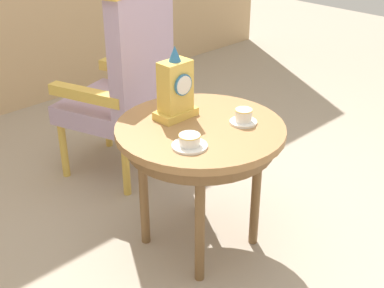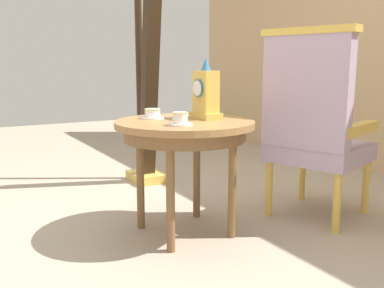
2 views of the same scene
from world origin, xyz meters
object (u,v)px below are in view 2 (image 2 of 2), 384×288
Objects in this scene: teacup_left at (152,114)px; teacup_right at (180,119)px; mantel_clock at (206,94)px; side_table at (185,134)px; harp at (147,89)px; armchair at (314,123)px.

teacup_left is 1.20× the size of teacup_right.
teacup_left is 0.44× the size of mantel_clock.
side_table is 0.22m from teacup_right.
teacup_left is at bearing -22.41° from harp.
mantel_clock is 1.08m from harp.
teacup_left is 0.13× the size of armchair.
harp is at bearing 162.99° from teacup_right.
mantel_clock is at bearing -6.66° from harp.
harp is (-1.07, 0.13, -0.02)m from mantel_clock.
mantel_clock is at bearing -107.79° from armchair.
teacup_right reaches higher than teacup_left.
armchair is (0.36, 0.88, -0.07)m from teacup_left.
teacup_right is at bearing -0.62° from teacup_left.
harp is (-0.92, 0.38, 0.09)m from teacup_left.
harp is (-1.09, 0.27, 0.19)m from side_table.
teacup_left is at bearing -122.10° from mantel_clock.
armchair is at bearing 72.21° from mantel_clock.
teacup_right is at bearing -91.99° from armchair.
teacup_right is 1.31m from harp.
armchair is at bearing 76.35° from side_table.
mantel_clock is at bearing 123.90° from teacup_right.
teacup_left is 0.96m from armchair.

